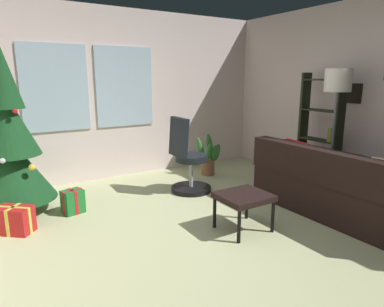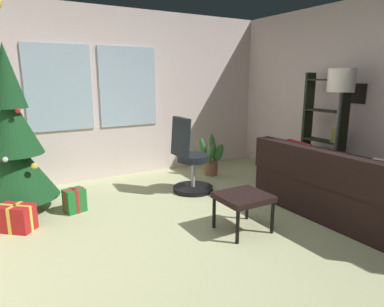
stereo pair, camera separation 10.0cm
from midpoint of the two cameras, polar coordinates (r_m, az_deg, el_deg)
ground_plane at (r=3.38m, az=4.98°, el=-15.79°), size 5.06×5.33×0.10m
wall_back_with_windows at (r=5.41m, az=-11.84°, el=9.68°), size 5.06×0.12×2.57m
couch at (r=4.27m, az=27.78°, el=-6.07°), size 1.67×2.08×0.81m
footstool at (r=3.53m, az=9.48°, el=-7.64°), size 0.50×0.46×0.40m
holiday_tree at (r=4.38m, az=-27.36°, el=1.33°), size 0.91×0.91×2.39m
gift_box_red at (r=3.98m, az=-27.01°, el=-9.69°), size 0.41×0.39×0.28m
gift_box_green at (r=4.25m, az=-18.63°, el=-7.54°), size 0.26×0.23×0.28m
office_chair at (r=4.63m, az=0.17°, el=-1.62°), size 0.56×0.56×1.05m
bookshelf at (r=5.18m, az=21.90°, el=2.59°), size 0.18×0.64×1.63m
floor_lamp at (r=4.58m, az=24.39°, el=9.50°), size 0.32×0.32×1.67m
potted_plant at (r=5.46m, az=3.88°, el=-0.66°), size 0.46×0.34×0.67m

